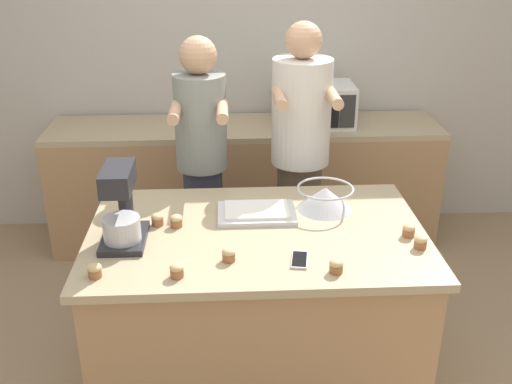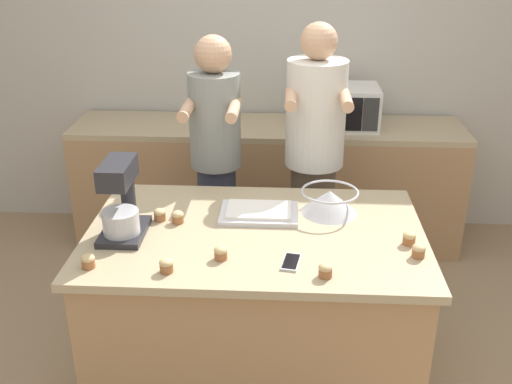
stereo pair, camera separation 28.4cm
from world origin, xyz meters
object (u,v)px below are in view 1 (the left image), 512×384
object	(u,v)px
mixing_bowl	(325,197)
stand_mixer	(121,210)
cell_phone	(299,260)
cupcake_3	(421,242)
cupcake_1	(177,270)
person_left	(202,168)
baking_tray	(257,212)
cupcake_2	(176,221)
cupcake_7	(336,266)
person_right	(300,162)
cupcake_6	(95,270)
cupcake_0	(409,230)
cupcake_4	(229,254)
cupcake_5	(157,219)
microwave_oven	(317,104)

from	to	relation	value
mixing_bowl	stand_mixer	bearing A→B (deg)	-163.17
cell_phone	cupcake_3	world-z (taller)	cupcake_3
stand_mixer	cupcake_1	world-z (taller)	stand_mixer
person_left	baking_tray	xyz separation A→B (m)	(0.29, -0.63, 0.01)
cupcake_1	cupcake_2	distance (m)	0.46
mixing_bowl	cupcake_7	world-z (taller)	mixing_bowl
person_left	person_right	world-z (taller)	person_right
cell_phone	cupcake_6	bearing A→B (deg)	-174.51
cupcake_0	cupcake_6	size ratio (longest dim) A/B	1.00
mixing_bowl	cupcake_1	bearing A→B (deg)	-139.44
cell_phone	cupcake_6	size ratio (longest dim) A/B	2.45
cell_phone	cupcake_0	xyz separation A→B (m)	(0.54, 0.20, 0.03)
baking_tray	cupcake_4	world-z (taller)	cupcake_4
stand_mixer	cupcake_1	bearing A→B (deg)	-50.27
cupcake_5	cupcake_6	size ratio (longest dim) A/B	1.00
microwave_oven	cupcake_0	size ratio (longest dim) A/B	8.27
cupcake_7	cupcake_6	bearing A→B (deg)	178.97
person_right	cupcake_6	distance (m)	1.54
microwave_oven	cell_phone	xyz separation A→B (m)	(-0.34, -1.86, -0.17)
cupcake_4	cupcake_6	world-z (taller)	same
person_left	cupcake_7	world-z (taller)	person_left
cupcake_0	cupcake_5	world-z (taller)	same
cupcake_3	cupcake_6	bearing A→B (deg)	-173.27
mixing_bowl	baking_tray	xyz separation A→B (m)	(-0.35, -0.06, -0.05)
person_right	cupcake_2	bearing A→B (deg)	-133.42
person_right	baking_tray	distance (m)	0.70
cupcake_3	person_left	bearing A→B (deg)	135.40
cupcake_0	mixing_bowl	bearing A→B (deg)	137.99
cupcake_2	cupcake_7	size ratio (longest dim) A/B	1.00
cupcake_1	cupcake_5	xyz separation A→B (m)	(-0.13, 0.48, 0.00)
cupcake_3	cupcake_5	size ratio (longest dim) A/B	1.00
mixing_bowl	cell_phone	bearing A→B (deg)	-110.46
cupcake_2	cupcake_6	distance (m)	0.54
microwave_oven	cell_phone	world-z (taller)	microwave_oven
microwave_oven	stand_mixer	bearing A→B (deg)	-124.53
cell_phone	cupcake_2	xyz separation A→B (m)	(-0.56, 0.36, 0.03)
stand_mixer	microwave_oven	xyz separation A→B (m)	(1.13, 1.64, 0.01)
cupcake_4	mixing_bowl	bearing A→B (deg)	44.74
cupcake_1	cupcake_6	bearing A→B (deg)	177.19
person_left	cupcake_2	distance (m)	0.74
person_left	microwave_oven	xyz separation A→B (m)	(0.80, 0.77, 0.16)
cupcake_2	cupcake_7	distance (m)	0.84
stand_mixer	cupcake_3	world-z (taller)	stand_mixer
cell_phone	cupcake_4	world-z (taller)	cupcake_4
cupcake_1	cupcake_2	bearing A→B (deg)	94.10
person_left	cupcake_5	bearing A→B (deg)	-105.60
cupcake_4	cell_phone	bearing A→B (deg)	-3.47
cupcake_4	cupcake_1	bearing A→B (deg)	-151.38
cupcake_3	cupcake_4	size ratio (longest dim) A/B	1.00
cupcake_0	cupcake_4	size ratio (longest dim) A/B	1.00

